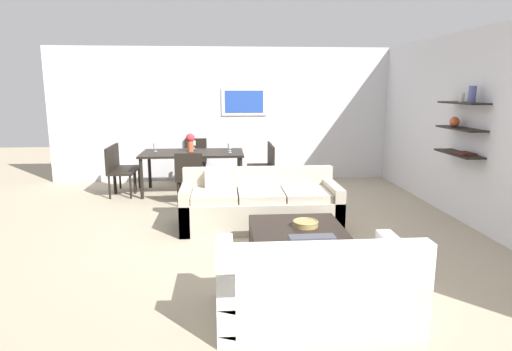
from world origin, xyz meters
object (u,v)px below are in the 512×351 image
object	(u,v)px
dining_table	(193,156)
sofa_beige	(260,206)
decorative_bowl	(305,223)
dining_chair_right_far	(264,162)
wine_glass_right_far	(230,145)
wine_glass_head	(194,143)
loveseat_white	(315,285)
dining_chair_foot	(189,175)
dining_chair_left_far	(122,164)
wine_glass_left_far	(155,146)
dining_chair_head	(196,157)
wine_glass_right_near	(230,146)
coffee_table	(297,242)
dining_chair_left_near	(116,169)
dining_chair_right_near	(266,166)
centerpiece_vase	(190,141)

from	to	relation	value
dining_table	sofa_beige	bearing A→B (deg)	-63.38
decorative_bowl	dining_chair_right_far	bearing A→B (deg)	92.24
wine_glass_right_far	wine_glass_head	world-z (taller)	same
loveseat_white	wine_glass_right_far	bearing A→B (deg)	97.44
dining_chair_foot	wine_glass_right_far	xyz separation A→B (m)	(0.68, 1.03, 0.36)
dining_chair_left_far	wine_glass_left_far	distance (m)	0.74
dining_chair_head	wine_glass_right_far	bearing A→B (deg)	-48.89
wine_glass_head	wine_glass_right_near	size ratio (longest dim) A/B	0.92
sofa_beige	wine_glass_right_near	distance (m)	2.09
dining_table	dining_chair_left_far	xyz separation A→B (m)	(-1.33, 0.22, -0.18)
sofa_beige	wine_glass_left_far	distance (m)	2.87
coffee_table	decorative_bowl	size ratio (longest dim) A/B	3.58
wine_glass_right_far	coffee_table	bearing A→B (deg)	-78.63
dining_chair_left_near	dining_chair_foot	distance (m)	1.49
dining_chair_head	dining_chair_foot	distance (m)	1.81
dining_table	coffee_table	bearing A→B (deg)	-67.48
loveseat_white	dining_chair_foot	bearing A→B (deg)	109.29
dining_table	wine_glass_left_far	distance (m)	0.71
decorative_bowl	dining_chair_head	bearing A→B (deg)	109.09
dining_table	dining_chair_head	xyz separation A→B (m)	(-0.00, 0.90, -0.18)
dining_chair_right_near	dining_table	bearing A→B (deg)	170.43
wine_glass_right_near	centerpiece_vase	world-z (taller)	centerpiece_vase
wine_glass_right_near	wine_glass_right_far	bearing A→B (deg)	90.00
dining_chair_right_far	sofa_beige	bearing A→B (deg)	-96.74
wine_glass_head	wine_glass_right_far	bearing A→B (deg)	-24.73
coffee_table	wine_glass_right_far	xyz separation A→B (m)	(-0.69, 3.43, 0.67)
wine_glass_head	loveseat_white	bearing A→B (deg)	-75.58
wine_glass_left_far	wine_glass_right_near	distance (m)	1.38
dining_chair_left_far	wine_glass_right_near	distance (m)	2.07
dining_chair_foot	dining_chair_right_far	distance (m)	1.74
loveseat_white	dining_chair_foot	distance (m)	3.94
wine_glass_left_far	dining_chair_right_near	bearing A→B (deg)	-9.80
dining_table	dining_chair_head	distance (m)	0.92
dining_chair_left_near	dining_chair_right_far	size ratio (longest dim) A/B	1.00
centerpiece_vase	dining_chair_left_far	bearing A→B (deg)	172.54
dining_chair_foot	centerpiece_vase	world-z (taller)	centerpiece_vase
coffee_table	decorative_bowl	world-z (taller)	decorative_bowl
dining_chair_head	centerpiece_vase	distance (m)	0.96
decorative_bowl	dining_chair_head	distance (m)	4.48
dining_chair_head	wine_glass_left_far	size ratio (longest dim) A/B	5.79
dining_chair_foot	wine_glass_left_far	world-z (taller)	wine_glass_left_far
wine_glass_right_near	dining_chair_left_far	bearing A→B (deg)	170.20
coffee_table	wine_glass_head	distance (m)	4.04
sofa_beige	dining_chair_foot	size ratio (longest dim) A/B	2.45
coffee_table	wine_glass_left_far	bearing A→B (deg)	120.90
dining_chair_head	centerpiece_vase	bearing A→B (deg)	-92.47
decorative_bowl	dining_table	xyz separation A→B (m)	(-1.46, 3.33, 0.27)
loveseat_white	coffee_table	size ratio (longest dim) A/B	1.58
dining_table	wine_glass_head	world-z (taller)	wine_glass_head
coffee_table	dining_chair_foot	distance (m)	2.78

